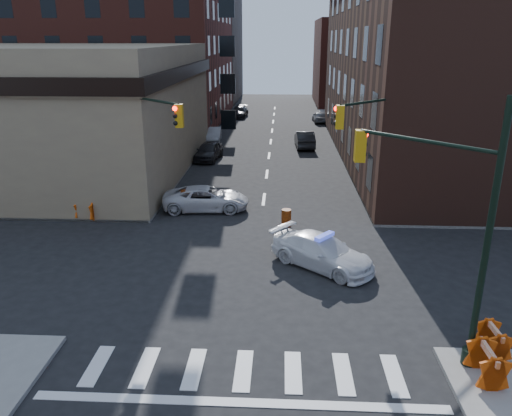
# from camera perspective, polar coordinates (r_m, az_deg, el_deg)

# --- Properties ---
(ground) EXTENTS (140.00, 140.00, 0.00)m
(ground) POSITION_cam_1_polar(r_m,az_deg,el_deg) (21.64, -0.08, -7.19)
(ground) COLOR black
(ground) RESTS_ON ground
(sidewalk_nw) EXTENTS (34.00, 54.50, 0.15)m
(sidewalk_nw) POSITION_cam_1_polar(r_m,az_deg,el_deg) (58.19, -21.71, 8.28)
(sidewalk_nw) COLOR gray
(sidewalk_nw) RESTS_ON ground
(sidewalk_ne) EXTENTS (34.00, 54.50, 0.15)m
(sidewalk_ne) POSITION_cam_1_polar(r_m,az_deg,el_deg) (57.37, 25.67, 7.61)
(sidewalk_ne) COLOR gray
(sidewalk_ne) RESTS_ON ground
(bank_building) EXTENTS (22.00, 22.00, 9.00)m
(bank_building) POSITION_cam_1_polar(r_m,az_deg,el_deg) (40.49, -23.92, 10.23)
(bank_building) COLOR #887959
(bank_building) RESTS_ON ground
(apartment_block) EXTENTS (25.00, 25.00, 24.00)m
(apartment_block) POSITION_cam_1_polar(r_m,az_deg,el_deg) (62.57, -16.29, 20.52)
(apartment_block) COLOR #57231B
(apartment_block) RESTS_ON ground
(commercial_row_ne) EXTENTS (14.00, 34.00, 14.00)m
(commercial_row_ne) POSITION_cam_1_polar(r_m,az_deg,el_deg) (43.64, 19.53, 14.59)
(commercial_row_ne) COLOR #46251C
(commercial_row_ne) RESTS_ON ground
(filler_nw) EXTENTS (20.00, 18.00, 16.00)m
(filler_nw) POSITION_cam_1_polar(r_m,az_deg,el_deg) (83.17, -9.29, 17.67)
(filler_nw) COLOR brown
(filler_nw) RESTS_ON ground
(filler_ne) EXTENTS (16.00, 16.00, 12.00)m
(filler_ne) POSITION_cam_1_polar(r_m,az_deg,el_deg) (78.55, 12.97, 15.92)
(filler_ne) COLOR #57231B
(filler_ne) RESTS_ON ground
(signal_pole_se) EXTENTS (5.40, 5.27, 8.00)m
(signal_pole_se) POSITION_cam_1_polar(r_m,az_deg,el_deg) (15.54, 21.56, -0.87)
(signal_pole_se) COLOR black
(signal_pole_se) RESTS_ON sidewalk_se
(signal_pole_nw) EXTENTS (3.58, 3.67, 8.00)m
(signal_pole_nw) POSITION_cam_1_polar(r_m,az_deg,el_deg) (26.19, -12.44, 7.08)
(signal_pole_nw) COLOR black
(signal_pole_nw) RESTS_ON sidewalk_nw
(signal_pole_ne) EXTENTS (3.67, 3.58, 8.00)m
(signal_pole_ne) POSITION_cam_1_polar(r_m,az_deg,el_deg) (25.74, 13.75, 6.77)
(signal_pole_ne) COLOR black
(signal_pole_ne) RESTS_ON sidewalk_ne
(tree_ne_near) EXTENTS (3.00, 3.00, 4.85)m
(tree_ne_near) POSITION_cam_1_polar(r_m,az_deg,el_deg) (46.25, 11.19, 11.10)
(tree_ne_near) COLOR black
(tree_ne_near) RESTS_ON sidewalk_ne
(tree_ne_far) EXTENTS (3.00, 3.00, 4.85)m
(tree_ne_far) POSITION_cam_1_polar(r_m,az_deg,el_deg) (54.12, 10.04, 12.26)
(tree_ne_far) COLOR black
(tree_ne_far) RESTS_ON sidewalk_ne
(police_car) EXTENTS (4.95, 4.54, 1.39)m
(police_car) POSITION_cam_1_polar(r_m,az_deg,el_deg) (21.91, 7.59, -5.01)
(police_car) COLOR white
(police_car) RESTS_ON ground
(pickup) EXTENTS (5.10, 2.67, 1.37)m
(pickup) POSITION_cam_1_polar(r_m,az_deg,el_deg) (29.00, -5.73, 1.09)
(pickup) COLOR silver
(pickup) RESTS_ON ground
(parked_car_wnear) EXTENTS (2.20, 4.47, 1.46)m
(parked_car_wnear) POSITION_cam_1_polar(r_m,az_deg,el_deg) (41.11, -5.44, 6.51)
(parked_car_wnear) COLOR black
(parked_car_wnear) RESTS_ON ground
(parked_car_wfar) EXTENTS (1.56, 3.92, 1.27)m
(parked_car_wfar) POSITION_cam_1_polar(r_m,az_deg,el_deg) (48.78, -4.83, 8.38)
(parked_car_wfar) COLOR #94959C
(parked_car_wfar) RESTS_ON ground
(parked_car_wdeep) EXTENTS (2.21, 4.71, 1.33)m
(parked_car_wdeep) POSITION_cam_1_polar(r_m,az_deg,el_deg) (63.60, -1.94, 10.93)
(parked_car_wdeep) COLOR black
(parked_car_wdeep) RESTS_ON ground
(parked_car_enear) EXTENTS (1.81, 4.61, 1.50)m
(parked_car_enear) POSITION_cam_1_polar(r_m,az_deg,el_deg) (45.86, 5.58, 7.82)
(parked_car_enear) COLOR black
(parked_car_enear) RESTS_ON ground
(parked_car_efar) EXTENTS (1.74, 3.88, 1.29)m
(parked_car_efar) POSITION_cam_1_polar(r_m,az_deg,el_deg) (60.21, 7.31, 10.32)
(parked_car_efar) COLOR gray
(parked_car_efar) RESTS_ON ground
(pedestrian_a) EXTENTS (0.76, 0.56, 1.92)m
(pedestrian_a) POSITION_cam_1_polar(r_m,az_deg,el_deg) (30.83, -11.41, 2.72)
(pedestrian_a) COLOR black
(pedestrian_a) RESTS_ON sidewalk_nw
(pedestrian_b) EXTENTS (1.01, 0.84, 1.91)m
(pedestrian_b) POSITION_cam_1_polar(r_m,az_deg,el_deg) (29.22, -16.05, 1.43)
(pedestrian_b) COLOR black
(pedestrian_b) RESTS_ON sidewalk_nw
(pedestrian_c) EXTENTS (1.10, 0.74, 1.74)m
(pedestrian_c) POSITION_cam_1_polar(r_m,az_deg,el_deg) (30.04, -24.12, 0.79)
(pedestrian_c) COLOR black
(pedestrian_c) RESTS_ON sidewalk_nw
(barrel_road) EXTENTS (0.52, 0.52, 0.92)m
(barrel_road) POSITION_cam_1_polar(r_m,az_deg,el_deg) (26.47, 3.48, -1.13)
(barrel_road) COLOR #D8470A
(barrel_road) RESTS_ON ground
(barrel_bank) EXTENTS (0.75, 0.75, 1.05)m
(barrel_bank) POSITION_cam_1_polar(r_m,az_deg,el_deg) (29.57, -8.01, 1.03)
(barrel_bank) COLOR orange
(barrel_bank) RESTS_ON ground
(barricade_se_a) EXTENTS (0.64, 1.21, 0.90)m
(barricade_se_a) POSITION_cam_1_polar(r_m,az_deg,el_deg) (17.67, 25.50, -13.48)
(barricade_se_a) COLOR red
(barricade_se_a) RESTS_ON sidewalk_se
(barricade_se_b) EXTENTS (0.69, 1.36, 1.01)m
(barricade_se_b) POSITION_cam_1_polar(r_m,az_deg,el_deg) (16.38, 24.89, -15.85)
(barricade_se_b) COLOR red
(barricade_se_b) RESTS_ON sidewalk_se
(barricade_nw_a) EXTENTS (1.32, 0.87, 0.91)m
(barricade_nw_a) POSITION_cam_1_polar(r_m,az_deg,el_deg) (28.64, -18.78, -0.25)
(barricade_nw_a) COLOR #C14A09
(barricade_nw_a) RESTS_ON sidewalk_nw
(barricade_nw_b) EXTENTS (1.19, 0.80, 0.82)m
(barricade_nw_b) POSITION_cam_1_polar(r_m,az_deg,el_deg) (28.85, -17.84, -0.11)
(barricade_nw_b) COLOR #CF5A09
(barricade_nw_b) RESTS_ON sidewalk_nw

